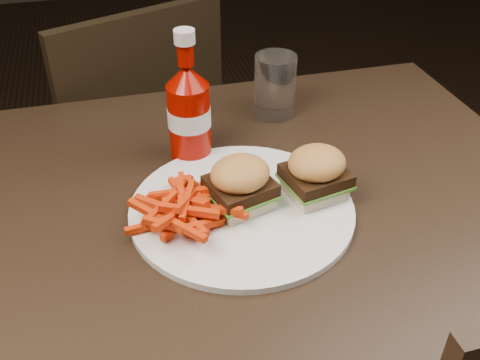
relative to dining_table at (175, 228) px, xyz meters
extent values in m
cube|color=black|center=(0.00, 0.00, 0.00)|extent=(1.20, 0.80, 0.04)
cube|color=black|center=(-0.06, 0.69, -0.30)|extent=(0.54, 0.54, 0.04)
cylinder|color=white|center=(0.10, -0.01, 0.03)|extent=(0.33, 0.33, 0.01)
cube|color=beige|center=(0.10, -0.01, 0.04)|extent=(0.09, 0.09, 0.02)
cube|color=beige|center=(0.21, -0.01, 0.04)|extent=(0.09, 0.09, 0.02)
cylinder|color=#930800|center=(0.06, 0.16, 0.08)|extent=(0.09, 0.09, 0.14)
cylinder|color=white|center=(0.23, 0.26, 0.08)|extent=(0.10, 0.10, 0.12)
camera|label=1|loc=(-0.07, -0.62, 0.53)|focal=42.00mm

